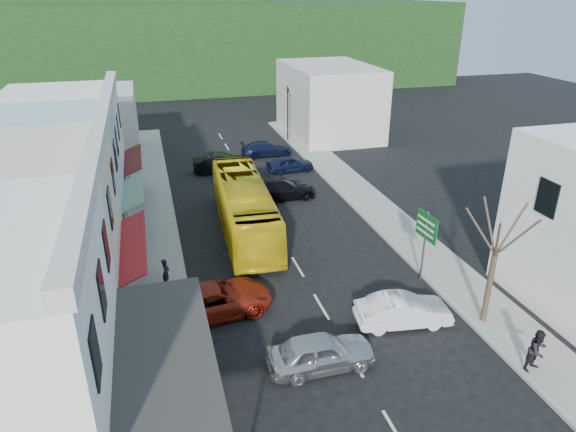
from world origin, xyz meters
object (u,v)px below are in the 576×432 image
Objects in this scene: car_red at (215,301)px; pedestrian_right at (537,352)px; pedestrian_left at (166,271)px; direction_sign at (424,247)px; car_white at (403,311)px; car_silver at (321,353)px; bus at (244,209)px; street_tree at (495,255)px; traffic_signal at (288,114)px.

car_red is 13.82m from pedestrian_right.
pedestrian_left is 0.44× the size of direction_sign.
car_white is 2.59× the size of pedestrian_left.
car_silver is 1.00× the size of car_white.
bus is at bearing 129.28° from direction_sign.
bus is at bearing 124.83° from street_tree.
pedestrian_left is (-5.61, 7.79, 0.30)m from car_silver.
car_red is 3.57m from pedestrian_left.
street_tree reaches higher than car_red.
direction_sign is (2.70, 3.22, 1.25)m from car_white.
traffic_signal is (-0.49, 34.91, 1.72)m from pedestrian_right.
car_red is at bearing -129.09° from pedestrian_left.
car_white is at bearing 71.87° from traffic_signal.
street_tree is (0.05, 3.41, 2.51)m from pedestrian_right.
bus is 2.64× the size of car_silver.
pedestrian_right is (13.70, -10.33, 0.00)m from pedestrian_left.
pedestrian_left is 0.31× the size of traffic_signal.
pedestrian_left is 0.24× the size of street_tree.
direction_sign is 4.50m from street_tree.
bus is 15.24m from street_tree.
direction_sign is at bearing 83.35° from pedestrian_right.
car_silver is at bearing -173.89° from street_tree.
car_red is at bearing -107.25° from bus.
traffic_signal reaches higher than car_silver.
traffic_signal is (11.17, 27.50, 2.02)m from car_red.
pedestrian_left is at bearing 35.60° from car_silver.
street_tree is at bearing -116.42° from car_red.
bus reaches higher than car_red.
bus is 1.65× the size of street_tree.
car_red is 10.87m from direction_sign.
car_red is at bearing 161.14° from street_tree.
street_tree is at bearing 78.60° from traffic_signal.
pedestrian_left reaches higher than car_red.
direction_sign reaches higher than car_silver.
car_white is 0.63× the size of street_tree.
traffic_signal is at bearing 90.99° from street_tree.
traffic_signal is (-0.55, 31.50, -0.79)m from street_tree.
pedestrian_left and pedestrian_right have the same top height.
pedestrian_right is at bearing -58.62° from bus.
car_silver is at bearing 118.74° from car_white.
car_red is (-3.57, 4.87, 0.00)m from car_silver.
pedestrian_right is at bearing 78.42° from traffic_signal.
direction_sign reaches higher than pedestrian_left.
bus is at bearing 105.29° from pedestrian_right.
pedestrian_right is (3.57, -4.32, 0.30)m from car_white.
bus is 6.82× the size of pedestrian_right.
street_tree is at bearing 75.94° from pedestrian_right.
bus is 20.77m from traffic_signal.
direction_sign is (12.84, -2.79, 0.95)m from pedestrian_left.
pedestrian_left is (-5.12, -5.49, -0.55)m from bus.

